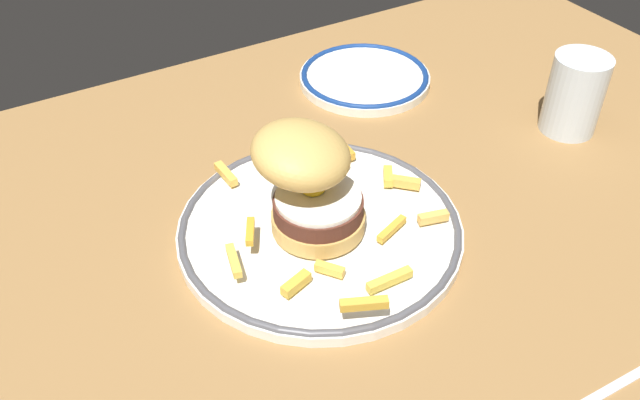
{
  "coord_description": "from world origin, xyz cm",
  "views": [
    {
      "loc": [
        -27.94,
        -45.12,
        48.06
      ],
      "look_at": [
        -1.83,
        -0.51,
        4.6
      ],
      "focal_mm": 38.11,
      "sensor_mm": 36.0,
      "label": 1
    }
  ],
  "objects": [
    {
      "name": "water_glass",
      "position": [
        34.75,
        0.74,
        4.35
      ],
      "size": [
        6.83,
        6.83,
        9.9
      ],
      "color": "silver",
      "rests_on": "ground_plane"
    },
    {
      "name": "ground_plane",
      "position": [
        0.0,
        0.0,
        -2.0
      ],
      "size": [
        127.5,
        81.64,
        4.0
      ],
      "primitive_type": "cube",
      "color": "olive"
    },
    {
      "name": "side_plate",
      "position": [
        19.09,
        23.02,
        0.83
      ],
      "size": [
        17.97,
        17.97,
        1.6
      ],
      "color": "white",
      "rests_on": "ground_plane"
    },
    {
      "name": "fries_pile",
      "position": [
        -0.13,
        -0.22,
        2.33
      ],
      "size": [
        23.79,
        28.08,
        2.63
      ],
      "color": "#E4AB4D",
      "rests_on": "dinner_plate"
    },
    {
      "name": "burger",
      "position": [
        -2.81,
        0.0,
        7.21
      ],
      "size": [
        14.16,
        14.11,
        11.6
      ],
      "color": "tan",
      "rests_on": "dinner_plate"
    },
    {
      "name": "dinner_plate",
      "position": [
        -1.83,
        -0.51,
        0.84
      ],
      "size": [
        29.39,
        29.39,
        1.6
      ],
      "color": "white",
      "rests_on": "ground_plane"
    }
  ]
}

